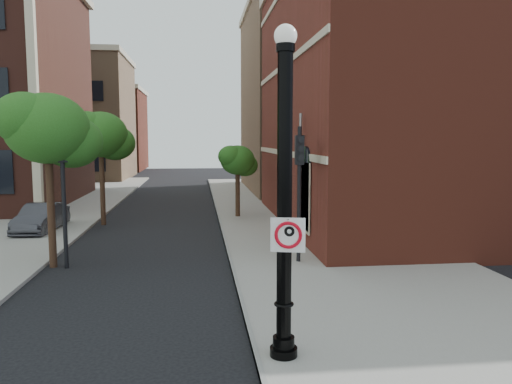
{
  "coord_description": "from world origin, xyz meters",
  "views": [
    {
      "loc": [
        0.98,
        -9.07,
        4.21
      ],
      "look_at": [
        2.28,
        2.0,
        2.99
      ],
      "focal_mm": 35.0,
      "sensor_mm": 36.0,
      "label": 1
    }
  ],
  "objects": [
    {
      "name": "ground",
      "position": [
        0.0,
        0.0,
        0.0
      ],
      "size": [
        120.0,
        120.0,
        0.0
      ],
      "primitive_type": "plane",
      "color": "black",
      "rests_on": "ground"
    },
    {
      "name": "sidewalk_right",
      "position": [
        6.0,
        10.0,
        0.06
      ],
      "size": [
        8.0,
        60.0,
        0.12
      ],
      "primitive_type": "cube",
      "color": "gray",
      "rests_on": "ground"
    },
    {
      "name": "sidewalk_left",
      "position": [
        -9.0,
        18.0,
        0.06
      ],
      "size": [
        10.0,
        50.0,
        0.12
      ],
      "primitive_type": "cube",
      "color": "gray",
      "rests_on": "ground"
    },
    {
      "name": "curb_edge",
      "position": [
        2.05,
        10.0,
        0.07
      ],
      "size": [
        0.1,
        60.0,
        0.14
      ],
      "primitive_type": "cube",
      "color": "gray",
      "rests_on": "ground"
    },
    {
      "name": "brick_wall_building",
      "position": [
        16.0,
        14.0,
        6.26
      ],
      "size": [
        22.3,
        16.3,
        12.5
      ],
      "color": "maroon",
      "rests_on": "ground"
    },
    {
      "name": "bg_building_tan_a",
      "position": [
        -12.0,
        44.0,
        6.0
      ],
      "size": [
        12.0,
        12.0,
        12.0
      ],
      "primitive_type": "cube",
      "color": "#997453",
      "rests_on": "ground"
    },
    {
      "name": "bg_building_red",
      "position": [
        -12.0,
        58.0,
        5.0
      ],
      "size": [
        12.0,
        12.0,
        10.0
      ],
      "primitive_type": "cube",
      "color": "maroon",
      "rests_on": "ground"
    },
    {
      "name": "bg_building_tan_b",
      "position": [
        16.0,
        30.0,
        7.0
      ],
      "size": [
        22.0,
        14.0,
        14.0
      ],
      "primitive_type": "cube",
      "color": "#997453",
      "rests_on": "ground"
    },
    {
      "name": "lamppost",
      "position": [
        2.55,
        -0.18,
        2.86
      ],
      "size": [
        0.52,
        0.52,
        6.2
      ],
      "color": "black",
      "rests_on": "ground"
    },
    {
      "name": "no_parking_sign",
      "position": [
        2.59,
        -0.34,
        2.47
      ],
      "size": [
        0.62,
        0.18,
        0.63
      ],
      "rotation": [
        0.0,
        0.0,
        -0.24
      ],
      "color": "white",
      "rests_on": "ground"
    },
    {
      "name": "parked_car",
      "position": [
        -5.97,
        13.82,
        0.65
      ],
      "size": [
        1.57,
        3.98,
        1.29
      ],
      "primitive_type": "imported",
      "rotation": [
        0.0,
        0.0,
        -0.05
      ],
      "color": "#333238",
      "rests_on": "ground"
    },
    {
      "name": "traffic_signal_left",
      "position": [
        -3.29,
        7.33,
        3.17
      ],
      "size": [
        0.38,
        0.42,
        4.7
      ],
      "rotation": [
        0.0,
        0.0,
        0.38
      ],
      "color": "black",
      "rests_on": "ground"
    },
    {
      "name": "traffic_signal_right",
      "position": [
        4.28,
        6.88,
        3.08
      ],
      "size": [
        0.3,
        0.38,
        4.57
      ],
      "rotation": [
        0.0,
        0.0,
        -0.06
      ],
      "color": "black",
      "rests_on": "ground"
    },
    {
      "name": "utility_pole",
      "position": [
        4.8,
        9.23,
        2.55
      ],
      "size": [
        0.1,
        0.1,
        5.11
      ],
      "primitive_type": "cylinder",
      "color": "#999999",
      "rests_on": "ground"
    },
    {
      "name": "street_tree_a",
      "position": [
        -3.7,
        7.56,
        4.43
      ],
      "size": [
        3.12,
        2.82,
        5.62
      ],
      "color": "black",
      "rests_on": "ground"
    },
    {
      "name": "street_tree_b",
      "position": [
        -3.55,
        15.52,
        4.29
      ],
      "size": [
        3.02,
        2.73,
        5.44
      ],
      "color": "black",
      "rests_on": "ground"
    },
    {
      "name": "street_tree_c",
      "position": [
        3.06,
        16.67,
        3.0
      ],
      "size": [
        2.12,
        1.91,
        3.82
      ],
      "color": "black",
      "rests_on": "ground"
    }
  ]
}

